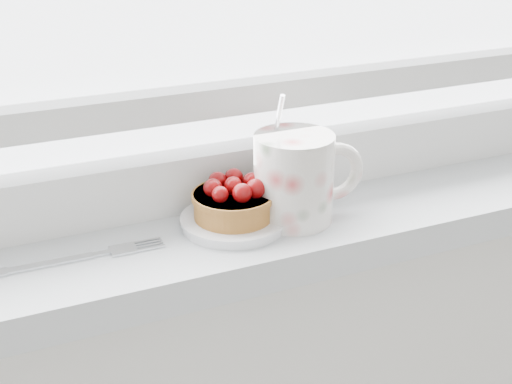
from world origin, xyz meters
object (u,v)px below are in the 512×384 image
floral_mug (297,176)px  saucer (234,221)px  raspberry_tart (234,200)px  fork (78,258)px

floral_mug → saucer: bearing=171.0°
raspberry_tart → floral_mug: (0.07, -0.01, 0.02)m
saucer → raspberry_tart: size_ratio=1.30×
saucer → raspberry_tart: bearing=-36.0°
raspberry_tart → floral_mug: bearing=-8.9°
saucer → raspberry_tart: raspberry_tart is taller
raspberry_tart → floral_mug: floral_mug is taller
raspberry_tart → fork: size_ratio=0.52×
saucer → floral_mug: bearing=-9.0°
raspberry_tart → fork: (-0.18, -0.01, -0.03)m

